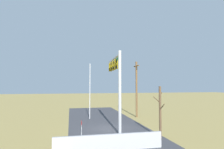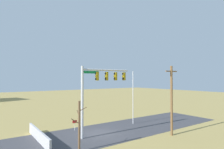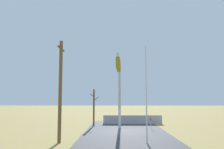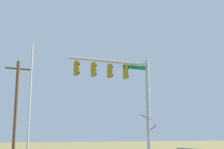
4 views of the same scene
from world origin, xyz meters
The scene contains 9 objects.
ground_plane centered at (0.00, 0.00, 0.00)m, with size 160.00×160.00×0.00m, color #9E894C.
road_surface centered at (-4.00, 0.00, 0.01)m, with size 28.00×8.00×0.01m, color #3D3D42.
sidewalk_corner centered at (3.49, 0.51, 0.00)m, with size 6.00×6.00×0.01m, color #B7B5AD.
retaining_fence centered at (6.39, -1.23, 0.56)m, with size 0.20×7.48×1.12m, color #A8A8AD.
signal_mast centered at (0.70, 0.59, 5.41)m, with size 6.02×0.58×7.58m.
flagpole centered at (-6.21, -1.32, 3.64)m, with size 0.10×0.10×7.27m, color silver.
utility_pole centered at (-6.14, 5.15, 4.00)m, with size 1.90×0.26×7.67m.
bare_tree centered at (4.28, 3.54, 2.22)m, with size 1.27×1.02×4.33m.
open_sign centered at (1.82, -2.85, 0.91)m, with size 0.56×0.04×1.22m.
Camera 3 is at (-23.58, 1.03, 3.30)m, focal length 37.18 mm.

